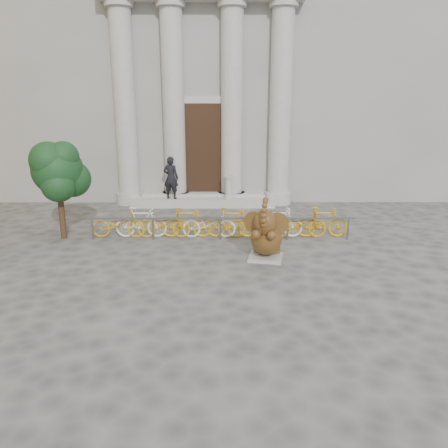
{
  "coord_description": "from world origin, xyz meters",
  "views": [
    {
      "loc": [
        0.82,
        -8.77,
        4.18
      ],
      "look_at": [
        0.85,
        2.39,
        1.1
      ],
      "focal_mm": 35.0,
      "sensor_mm": 36.0,
      "label": 1
    }
  ],
  "objects_px": {
    "elephant_statue": "(266,237)",
    "tree": "(58,171)",
    "bike_rack": "(220,222)",
    "pedestrian": "(171,178)"
  },
  "relations": [
    {
      "from": "tree",
      "to": "pedestrian",
      "type": "xyz_separation_m",
      "value": [
        2.95,
        4.41,
        -0.92
      ]
    },
    {
      "from": "elephant_statue",
      "to": "tree",
      "type": "xyz_separation_m",
      "value": [
        -6.28,
        2.02,
        1.5
      ]
    },
    {
      "from": "elephant_statue",
      "to": "tree",
      "type": "bearing_deg",
      "value": 174.12
    },
    {
      "from": "bike_rack",
      "to": "tree",
      "type": "relative_size",
      "value": 2.75
    },
    {
      "from": "elephant_statue",
      "to": "pedestrian",
      "type": "xyz_separation_m",
      "value": [
        -3.33,
        6.43,
        0.57
      ]
    },
    {
      "from": "pedestrian",
      "to": "elephant_statue",
      "type": "bearing_deg",
      "value": 130.83
    },
    {
      "from": "tree",
      "to": "pedestrian",
      "type": "height_order",
      "value": "tree"
    },
    {
      "from": "elephant_statue",
      "to": "bike_rack",
      "type": "distance_m",
      "value": 2.46
    },
    {
      "from": "bike_rack",
      "to": "tree",
      "type": "distance_m",
      "value": 5.27
    },
    {
      "from": "elephant_statue",
      "to": "pedestrian",
      "type": "distance_m",
      "value": 7.27
    }
  ]
}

